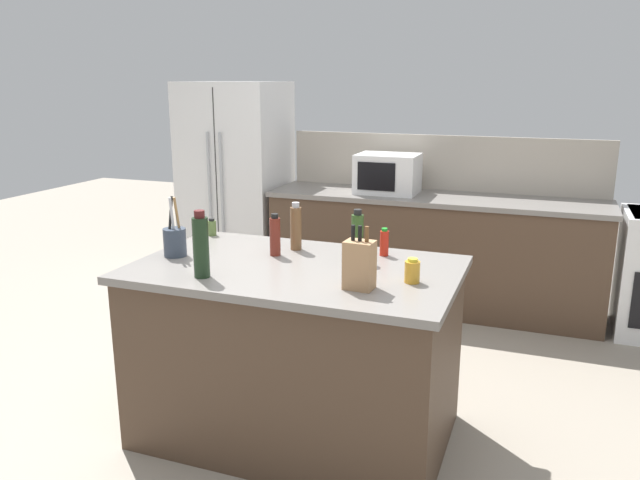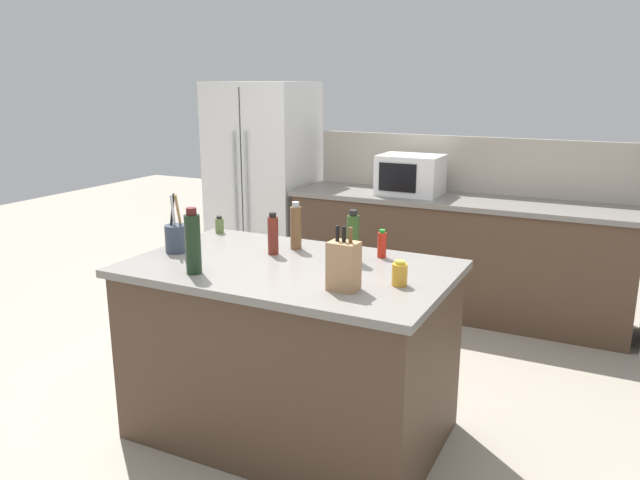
{
  "view_description": "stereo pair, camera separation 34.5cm",
  "coord_description": "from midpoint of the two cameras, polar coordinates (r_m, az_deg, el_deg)",
  "views": [
    {
      "loc": [
        1.17,
        -2.78,
        1.85
      ],
      "look_at": [
        0.0,
        0.35,
        0.99
      ],
      "focal_mm": 35.0,
      "sensor_mm": 36.0,
      "label": 1
    },
    {
      "loc": [
        1.49,
        -2.64,
        1.85
      ],
      "look_at": [
        0.0,
        0.35,
        0.99
      ],
      "focal_mm": 35.0,
      "sensor_mm": 36.0,
      "label": 2
    }
  ],
  "objects": [
    {
      "name": "pepper_grinder",
      "position": [
        3.42,
        0.65,
        1.17
      ],
      "size": [
        0.06,
        0.06,
        0.26
      ],
      "color": "brown",
      "rests_on": "kitchen_island"
    },
    {
      "name": "olive_oil_bottle",
      "position": [
        3.21,
        6.11,
        0.22
      ],
      "size": [
        0.06,
        0.06,
        0.27
      ],
      "color": "#2D4C1E",
      "rests_on": "kitchen_island"
    },
    {
      "name": "vinegar_bottle",
      "position": [
        3.32,
        -1.37,
        0.45
      ],
      "size": [
        0.06,
        0.06,
        0.23
      ],
      "color": "maroon",
      "rests_on": "kitchen_island"
    },
    {
      "name": "microwave",
      "position": [
        5.17,
        10.18,
        5.88
      ],
      "size": [
        0.5,
        0.39,
        0.32
      ],
      "color": "white",
      "rests_on": "back_counter_run"
    },
    {
      "name": "kitchen_island",
      "position": [
        3.32,
        0.28,
        -10.1
      ],
      "size": [
        1.63,
        1.0,
        0.94
      ],
      "color": "#4C3828",
      "rests_on": "ground_plane"
    },
    {
      "name": "back_counter_run",
      "position": [
        5.2,
        14.08,
        -1.37
      ],
      "size": [
        2.71,
        0.66,
        0.94
      ],
      "color": "#4C3828",
      "rests_on": "ground_plane"
    },
    {
      "name": "ground_plane",
      "position": [
        3.54,
        0.27,
        -17.06
      ],
      "size": [
        14.0,
        14.0,
        0.0
      ],
      "primitive_type": "plane",
      "color": "gray"
    },
    {
      "name": "hot_sauce_bottle",
      "position": [
        3.31,
        8.66,
        -0.43
      ],
      "size": [
        0.05,
        0.05,
        0.15
      ],
      "color": "red",
      "rests_on": "kitchen_island"
    },
    {
      "name": "honey_jar",
      "position": [
        2.88,
        10.71,
        -3.12
      ],
      "size": [
        0.07,
        0.07,
        0.12
      ],
      "color": "gold",
      "rests_on": "kitchen_island"
    },
    {
      "name": "wall_backsplash",
      "position": [
        5.37,
        15.29,
        6.66
      ],
      "size": [
        2.67,
        0.03,
        0.46
      ],
      "primitive_type": "cube",
      "color": "#B2A899",
      "rests_on": "back_counter_run"
    },
    {
      "name": "spice_jar_oregano",
      "position": [
        3.83,
        -6.66,
        1.34
      ],
      "size": [
        0.05,
        0.05,
        0.1
      ],
      "color": "#567038",
      "rests_on": "kitchen_island"
    },
    {
      "name": "wine_bottle",
      "position": [
        3.01,
        -8.37,
        -0.3
      ],
      "size": [
        0.08,
        0.08,
        0.32
      ],
      "color": "black",
      "rests_on": "kitchen_island"
    },
    {
      "name": "knife_block",
      "position": [
        2.77,
        5.74,
        -2.36
      ],
      "size": [
        0.14,
        0.11,
        0.29
      ],
      "rotation": [
        0.0,
        0.0,
        -0.06
      ],
      "color": "#A87C54",
      "rests_on": "kitchen_island"
    },
    {
      "name": "refrigerator",
      "position": [
        5.8,
        -3.49,
        5.17
      ],
      "size": [
        0.87,
        0.75,
        1.84
      ],
      "color": "white",
      "rests_on": "ground_plane"
    },
    {
      "name": "utensil_crock",
      "position": [
        3.42,
        -10.25,
        0.21
      ],
      "size": [
        0.12,
        0.12,
        0.32
      ],
      "color": "#333D4C",
      "rests_on": "kitchen_island"
    }
  ]
}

